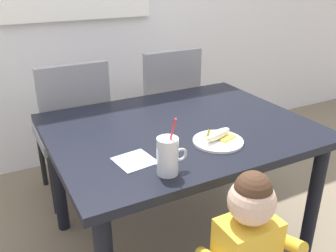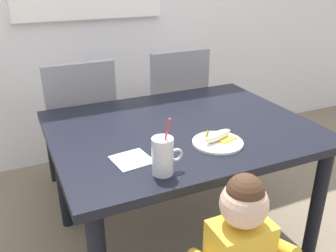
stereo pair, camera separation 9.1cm
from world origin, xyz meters
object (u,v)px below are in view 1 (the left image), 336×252
at_px(dining_chair_left, 74,125).
at_px(peeled_banana, 218,135).
at_px(dining_chair_right, 165,105).
at_px(paper_napkin, 135,161).
at_px(snack_plate, 218,141).
at_px(dining_table, 180,142).
at_px(toddler_standing, 247,247).
at_px(milk_cup, 168,158).

xyz_separation_m(dining_chair_left, peeled_banana, (0.44, -0.94, 0.22)).
distance_m(dining_chair_right, paper_napkin, 1.20).
xyz_separation_m(dining_chair_left, snack_plate, (0.43, -0.95, 0.20)).
xyz_separation_m(dining_chair_right, peeled_banana, (-0.24, -0.99, 0.22)).
bearing_deg(dining_chair_left, dining_table, 118.35).
distance_m(toddler_standing, snack_plate, 0.50).
xyz_separation_m(dining_table, dining_chair_right, (0.31, 0.75, -0.09)).
xyz_separation_m(toddler_standing, snack_plate, (0.15, 0.42, 0.21)).
bearing_deg(snack_plate, paper_napkin, 177.45).
relative_size(dining_chair_left, paper_napkin, 6.40).
bearing_deg(dining_table, paper_napkin, -145.96).
height_order(dining_table, milk_cup, milk_cup).
distance_m(dining_chair_right, snack_plate, 1.05).
height_order(toddler_standing, paper_napkin, toddler_standing).
bearing_deg(snack_plate, dining_chair_left, 114.51).
xyz_separation_m(dining_table, paper_napkin, (-0.35, -0.23, 0.10)).
bearing_deg(dining_chair_right, paper_napkin, 56.45).
bearing_deg(toddler_standing, milk_cup, 120.70).
relative_size(dining_table, peeled_banana, 7.33).
distance_m(dining_table, dining_chair_left, 0.80).
bearing_deg(peeled_banana, milk_cup, -156.74).
distance_m(snack_plate, peeled_banana, 0.03).
bearing_deg(dining_chair_left, toddler_standing, 101.48).
height_order(toddler_standing, snack_plate, toddler_standing).
height_order(dining_table, dining_chair_right, dining_chair_right).
distance_m(dining_chair_left, paper_napkin, 0.95).
bearing_deg(snack_plate, dining_chair_right, 76.06).
distance_m(dining_chair_left, snack_plate, 1.06).
bearing_deg(paper_napkin, toddler_standing, -60.54).
height_order(dining_chair_left, toddler_standing, dining_chair_left).
relative_size(dining_table, milk_cup, 5.21).
height_order(milk_cup, paper_napkin, milk_cup).
relative_size(dining_table, toddler_standing, 1.53).
xyz_separation_m(dining_chair_right, paper_napkin, (-0.65, -0.98, 0.19)).
xyz_separation_m(snack_plate, peeled_banana, (0.01, 0.01, 0.03)).
bearing_deg(dining_chair_right, peeled_banana, 76.46).
bearing_deg(dining_table, dining_chair_left, 118.35).
height_order(dining_chair_left, paper_napkin, dining_chair_left).
relative_size(dining_chair_left, peeled_banana, 5.48).
bearing_deg(dining_chair_right, milk_cup, 63.03).
xyz_separation_m(dining_chair_left, paper_napkin, (0.03, -0.93, 0.19)).
bearing_deg(snack_plate, toddler_standing, -110.08).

